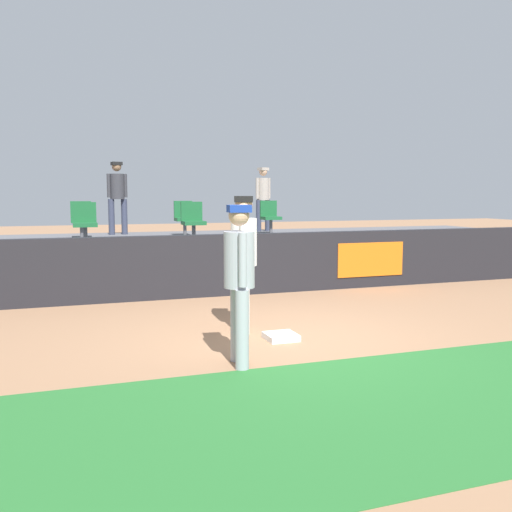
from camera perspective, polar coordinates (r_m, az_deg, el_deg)
name	(u,v)px	position (r m, az deg, el deg)	size (l,w,h in m)	color
ground_plane	(283,337)	(7.49, 2.75, -8.31)	(60.00, 60.00, 0.00)	#936B4C
grass_foreground_strip	(389,405)	(5.31, 13.50, -14.68)	(18.00, 2.80, 0.01)	#26662B
first_base	(281,337)	(7.35, 2.58, -8.27)	(0.40, 0.40, 0.08)	white
player_fielder_home	(244,254)	(7.63, -1.23, 0.23)	(0.48, 0.54, 1.87)	white
player_runner_visitor	(239,273)	(6.09, -1.73, -1.80)	(0.38, 0.50, 1.78)	#9EA3AD
field_wall	(219,265)	(10.44, -3.84, -0.94)	(18.00, 0.26, 1.16)	black
bleacher_platform	(189,257)	(12.93, -6.91, -0.13)	(18.00, 4.80, 0.91)	#59595E
seat_back_left	(81,218)	(13.25, -17.51, 3.79)	(0.45, 0.44, 0.84)	#4C4C51
seat_front_left	(85,221)	(11.45, -17.18, 3.46)	(0.45, 0.44, 0.84)	#4C4C51
seat_back_center	(184,216)	(13.52, -7.40, 4.07)	(0.44, 0.44, 0.84)	#4C4C51
seat_back_right	(270,215)	(14.14, 1.44, 4.22)	(0.44, 0.44, 0.84)	#4C4C51
seat_front_center	(193,219)	(11.73, -6.50, 3.76)	(0.46, 0.44, 0.84)	#4C4C51
spectator_hooded	(263,194)	(15.16, 0.74, 6.34)	(0.46, 0.41, 1.72)	#33384C
spectator_capped	(117,193)	(14.22, -14.06, 6.33)	(0.50, 0.39, 1.79)	#33384C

